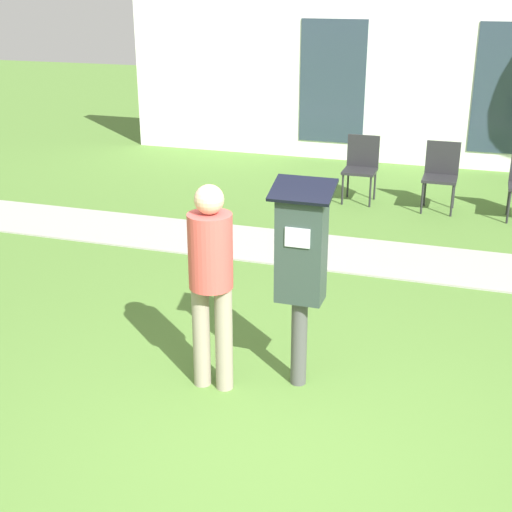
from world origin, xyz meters
TOP-DOWN VIEW (x-y plane):
  - ground_plane at (0.00, 0.00)m, footprint 40.00×40.00m
  - sidewalk at (0.00, 3.57)m, footprint 12.00×1.10m
  - building_facade at (0.00, 8.13)m, footprint 10.00×0.26m
  - parking_meter at (-0.04, 0.77)m, footprint 0.44×0.31m
  - person_standing at (-0.64, 0.53)m, footprint 0.32×0.32m
  - outdoor_chair_left at (-0.47, 5.73)m, footprint 0.44×0.44m
  - outdoor_chair_middle at (0.61, 5.65)m, footprint 0.44×0.44m

SIDE VIEW (x-z plane):
  - ground_plane at x=0.00m, z-range 0.00..0.00m
  - sidewalk at x=0.00m, z-range 0.00..0.02m
  - outdoor_chair_left at x=-0.47m, z-range 0.08..0.98m
  - outdoor_chair_middle at x=0.61m, z-range 0.08..0.98m
  - person_standing at x=-0.64m, z-range 0.14..1.72m
  - parking_meter at x=-0.04m, z-range 0.22..1.81m
  - building_facade at x=0.00m, z-range 0.00..3.20m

